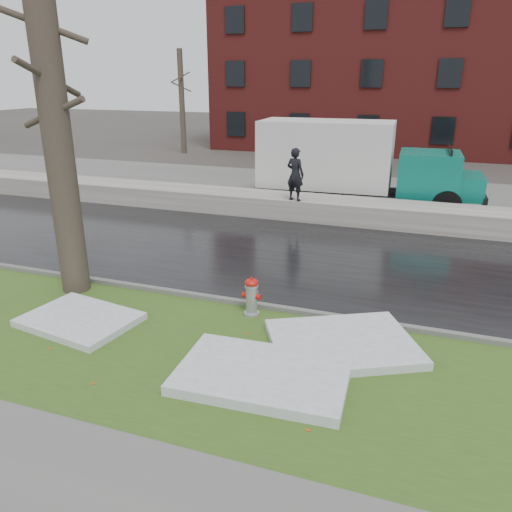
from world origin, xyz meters
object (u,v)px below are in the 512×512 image
(box_truck, at_px, (352,162))
(worker, at_px, (295,174))
(tree, at_px, (54,117))
(fire_hydrant, at_px, (252,295))

(box_truck, distance_m, worker, 3.35)
(tree, distance_m, box_truck, 11.83)
(tree, xyz_separation_m, worker, (3.25, 7.60, -2.35))
(worker, bearing_deg, fire_hydrant, 116.94)
(tree, xyz_separation_m, box_truck, (4.69, 10.62, -2.29))
(fire_hydrant, relative_size, box_truck, 0.09)
(tree, bearing_deg, fire_hydrant, 1.35)
(tree, relative_size, box_truck, 0.81)
(box_truck, xyz_separation_m, worker, (-1.43, -3.03, -0.05))
(tree, height_order, worker, tree)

